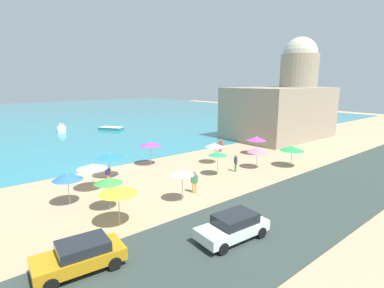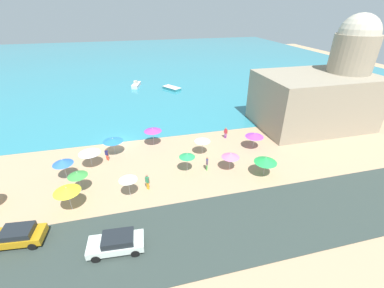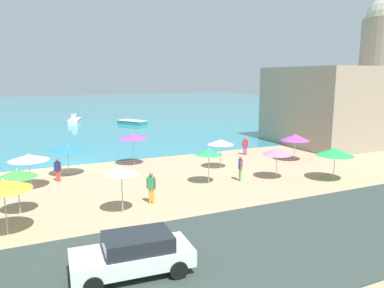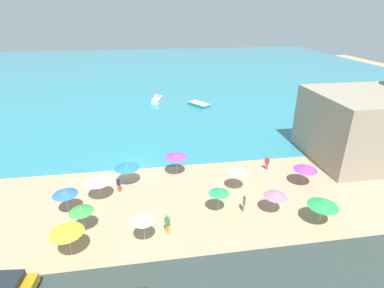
{
  "view_description": "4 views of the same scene",
  "coord_description": "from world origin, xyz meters",
  "px_view_note": "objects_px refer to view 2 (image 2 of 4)",
  "views": [
    {
      "loc": [
        -11.59,
        -28.39,
        8.74
      ],
      "look_at": [
        8.86,
        -3.8,
        2.03
      ],
      "focal_mm": 28.0,
      "sensor_mm": 36.0,
      "label": 1
    },
    {
      "loc": [
        2.3,
        -32.48,
        16.81
      ],
      "look_at": [
        9.13,
        -5.36,
        1.39
      ],
      "focal_mm": 24.0,
      "sensor_mm": 36.0,
      "label": 2
    },
    {
      "loc": [
        -3.25,
        -29.93,
        6.93
      ],
      "look_at": [
        8.23,
        -5.18,
        1.96
      ],
      "focal_mm": 35.0,
      "sensor_mm": 36.0,
      "label": 3
    },
    {
      "loc": [
        2.02,
        -30.08,
        16.38
      ],
      "look_at": [
        6.88,
        1.03,
        2.14
      ],
      "focal_mm": 28.0,
      "sensor_mm": 36.0,
      "label": 4
    }
  ],
  "objects_px": {
    "beach_umbrella_1": "(113,140)",
    "beach_umbrella_0": "(153,130)",
    "beach_umbrella_7": "(62,162)",
    "bather_3": "(107,154)",
    "skiff_offshore": "(172,88)",
    "beach_umbrella_3": "(187,156)",
    "beach_umbrella_8": "(77,174)",
    "beach_umbrella_4": "(89,152)",
    "bather_2": "(226,132)",
    "beach_umbrella_10": "(231,155)",
    "skiff_nearshore": "(136,85)",
    "beach_umbrella_6": "(266,160)",
    "beach_umbrella_5": "(67,190)",
    "bather_0": "(147,181)",
    "beach_umbrella_12": "(128,178)",
    "beach_umbrella_13": "(255,135)",
    "harbor_fortress": "(324,91)",
    "parked_car_2": "(117,242)",
    "parked_car_1": "(17,236)",
    "beach_umbrella_2": "(202,140)"
  },
  "relations": [
    {
      "from": "beach_umbrella_1",
      "to": "beach_umbrella_0",
      "type": "bearing_deg",
      "value": 11.91
    },
    {
      "from": "beach_umbrella_7",
      "to": "bather_3",
      "type": "bearing_deg",
      "value": 32.93
    },
    {
      "from": "beach_umbrella_1",
      "to": "skiff_offshore",
      "type": "distance_m",
      "value": 28.02
    },
    {
      "from": "beach_umbrella_3",
      "to": "beach_umbrella_8",
      "type": "relative_size",
      "value": 0.99
    },
    {
      "from": "beach_umbrella_4",
      "to": "bather_2",
      "type": "relative_size",
      "value": 1.51
    },
    {
      "from": "beach_umbrella_10",
      "to": "skiff_nearshore",
      "type": "xyz_separation_m",
      "value": [
        -8.39,
        36.25,
        -1.41
      ]
    },
    {
      "from": "beach_umbrella_0",
      "to": "bather_2",
      "type": "bearing_deg",
      "value": -2.27
    },
    {
      "from": "beach_umbrella_6",
      "to": "beach_umbrella_7",
      "type": "height_order",
      "value": "beach_umbrella_7"
    },
    {
      "from": "beach_umbrella_1",
      "to": "beach_umbrella_8",
      "type": "relative_size",
      "value": 1.04
    },
    {
      "from": "beach_umbrella_5",
      "to": "bather_3",
      "type": "distance_m",
      "value": 8.68
    },
    {
      "from": "beach_umbrella_4",
      "to": "skiff_offshore",
      "type": "height_order",
      "value": "beach_umbrella_4"
    },
    {
      "from": "beach_umbrella_8",
      "to": "skiff_offshore",
      "type": "height_order",
      "value": "beach_umbrella_8"
    },
    {
      "from": "beach_umbrella_6",
      "to": "bather_0",
      "type": "height_order",
      "value": "beach_umbrella_6"
    },
    {
      "from": "skiff_offshore",
      "to": "bather_3",
      "type": "bearing_deg",
      "value": -115.35
    },
    {
      "from": "bather_2",
      "to": "beach_umbrella_7",
      "type": "bearing_deg",
      "value": -166.8
    },
    {
      "from": "beach_umbrella_12",
      "to": "beach_umbrella_8",
      "type": "bearing_deg",
      "value": 157.16
    },
    {
      "from": "beach_umbrella_13",
      "to": "harbor_fortress",
      "type": "bearing_deg",
      "value": 20.46
    },
    {
      "from": "skiff_nearshore",
      "to": "beach_umbrella_6",
      "type": "bearing_deg",
      "value": -73.03
    },
    {
      "from": "beach_umbrella_4",
      "to": "beach_umbrella_5",
      "type": "relative_size",
      "value": 0.94
    },
    {
      "from": "bather_2",
      "to": "parked_car_2",
      "type": "relative_size",
      "value": 0.37
    },
    {
      "from": "beach_umbrella_4",
      "to": "bather_0",
      "type": "distance_m",
      "value": 8.37
    },
    {
      "from": "beach_umbrella_8",
      "to": "parked_car_1",
      "type": "distance_m",
      "value": 6.97
    },
    {
      "from": "beach_umbrella_8",
      "to": "beach_umbrella_10",
      "type": "height_order",
      "value": "beach_umbrella_8"
    },
    {
      "from": "beach_umbrella_6",
      "to": "parked_car_2",
      "type": "relative_size",
      "value": 0.57
    },
    {
      "from": "beach_umbrella_0",
      "to": "bather_2",
      "type": "xyz_separation_m",
      "value": [
        10.07,
        -0.4,
        -1.39
      ]
    },
    {
      "from": "beach_umbrella_7",
      "to": "harbor_fortress",
      "type": "xyz_separation_m",
      "value": [
        36.03,
        6.13,
        3.1
      ]
    },
    {
      "from": "bather_0",
      "to": "bather_2",
      "type": "distance_m",
      "value": 14.67
    },
    {
      "from": "beach_umbrella_3",
      "to": "bather_2",
      "type": "xyz_separation_m",
      "value": [
        7.13,
        6.7,
        -1.21
      ]
    },
    {
      "from": "beach_umbrella_5",
      "to": "skiff_nearshore",
      "type": "xyz_separation_m",
      "value": [
        8.16,
        38.81,
        -1.83
      ]
    },
    {
      "from": "parked_car_2",
      "to": "beach_umbrella_8",
      "type": "bearing_deg",
      "value": 113.77
    },
    {
      "from": "beach_umbrella_0",
      "to": "beach_umbrella_3",
      "type": "bearing_deg",
      "value": -67.51
    },
    {
      "from": "beach_umbrella_4",
      "to": "beach_umbrella_7",
      "type": "distance_m",
      "value": 3.06
    },
    {
      "from": "beach_umbrella_8",
      "to": "skiff_offshore",
      "type": "distance_m",
      "value": 35.59
    },
    {
      "from": "beach_umbrella_4",
      "to": "beach_umbrella_7",
      "type": "height_order",
      "value": "beach_umbrella_7"
    },
    {
      "from": "beach_umbrella_4",
      "to": "beach_umbrella_13",
      "type": "height_order",
      "value": "beach_umbrella_13"
    },
    {
      "from": "beach_umbrella_12",
      "to": "skiff_offshore",
      "type": "relative_size",
      "value": 0.54
    },
    {
      "from": "beach_umbrella_8",
      "to": "parked_car_2",
      "type": "distance_m",
      "value": 9.01
    },
    {
      "from": "skiff_offshore",
      "to": "bather_0",
      "type": "bearing_deg",
      "value": -104.14
    },
    {
      "from": "beach_umbrella_8",
      "to": "beach_umbrella_13",
      "type": "xyz_separation_m",
      "value": [
        20.86,
        3.95,
        -0.2
      ]
    },
    {
      "from": "beach_umbrella_6",
      "to": "bather_0",
      "type": "relative_size",
      "value": 1.39
    },
    {
      "from": "beach_umbrella_5",
      "to": "parked_car_2",
      "type": "height_order",
      "value": "beach_umbrella_5"
    },
    {
      "from": "beach_umbrella_2",
      "to": "beach_umbrella_6",
      "type": "distance_m",
      "value": 8.06
    },
    {
      "from": "beach_umbrella_5",
      "to": "parked_car_2",
      "type": "relative_size",
      "value": 0.6
    },
    {
      "from": "bather_2",
      "to": "beach_umbrella_2",
      "type": "bearing_deg",
      "value": -142.3
    },
    {
      "from": "beach_umbrella_0",
      "to": "beach_umbrella_1",
      "type": "bearing_deg",
      "value": -168.09
    },
    {
      "from": "beach_umbrella_4",
      "to": "bather_2",
      "type": "height_order",
      "value": "beach_umbrella_4"
    },
    {
      "from": "beach_umbrella_2",
      "to": "beach_umbrella_7",
      "type": "height_order",
      "value": "beach_umbrella_7"
    },
    {
      "from": "beach_umbrella_0",
      "to": "beach_umbrella_8",
      "type": "height_order",
      "value": "beach_umbrella_0"
    },
    {
      "from": "beach_umbrella_4",
      "to": "harbor_fortress",
      "type": "height_order",
      "value": "harbor_fortress"
    },
    {
      "from": "bather_0",
      "to": "beach_umbrella_7",
      "type": "bearing_deg",
      "value": 154.31
    }
  ]
}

